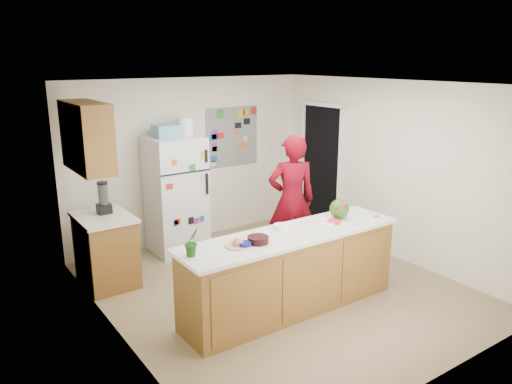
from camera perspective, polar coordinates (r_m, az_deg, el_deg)
floor at (r=6.35m, az=2.52°, el=-10.99°), size 4.00×4.50×0.02m
wall_back at (r=7.78m, az=-7.49°, el=3.63°), size 4.00×0.02×2.50m
wall_left at (r=5.00m, az=-16.04°, el=-3.38°), size 0.02×4.50×2.50m
wall_right at (r=7.27m, az=15.38°, el=2.40°), size 0.02×4.50×2.50m
ceiling at (r=5.71m, az=2.81°, el=12.35°), size 4.00×4.50×0.02m
doorway at (r=8.28m, az=7.51°, el=2.71°), size 0.03×0.85×2.04m
peninsula_base at (r=5.70m, az=4.02°, el=-9.24°), size 2.60×0.62×0.88m
peninsula_top at (r=5.52m, az=4.10°, el=-4.89°), size 2.68×0.70×0.04m
side_counter_base at (r=6.58m, az=-16.75°, el=-6.52°), size 0.60×0.80×0.86m
side_counter_top at (r=6.43m, az=-17.05°, el=-2.79°), size 0.64×0.84×0.04m
upper_cabinets at (r=6.12m, az=-18.80°, el=6.01°), size 0.35×1.00×0.80m
refrigerator at (r=7.34m, az=-9.13°, el=-0.33°), size 0.75×0.70×1.70m
fridge_top_bin at (r=7.11m, az=-10.18°, el=6.86°), size 0.35×0.28×0.18m
photo_collage at (r=8.07m, az=-2.74°, el=6.32°), size 0.95×0.01×0.95m
person at (r=6.81m, az=4.09°, el=-0.96°), size 0.77×0.65×1.80m
blender_appliance at (r=6.48m, az=-17.04°, el=-0.73°), size 0.12×0.12×0.38m
cutting_board at (r=5.98m, az=9.17°, el=-3.18°), size 0.41×0.34×0.01m
watermelon at (r=6.00m, az=9.50°, el=-1.91°), size 0.23×0.23×0.23m
watermelon_slice at (r=5.88m, az=8.88°, el=-3.31°), size 0.15×0.15×0.02m
cherry_bowl at (r=5.21m, az=0.23°, el=-5.47°), size 0.29×0.29×0.07m
white_bowl at (r=5.60m, az=2.92°, el=-4.05°), size 0.22×0.22×0.06m
cobalt_bowl at (r=5.11m, az=-1.29°, el=-6.02°), size 0.18×0.18×0.05m
plate at (r=5.13m, az=-2.08°, el=-6.13°), size 0.34×0.34×0.02m
paper_towel at (r=5.80m, az=8.01°, el=-3.69°), size 0.19×0.18×0.02m
keys at (r=6.21m, az=13.60°, el=-2.73°), size 0.09×0.06×0.01m
potted_plant at (r=4.89m, az=-7.34°, el=-5.66°), size 0.19×0.17×0.28m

